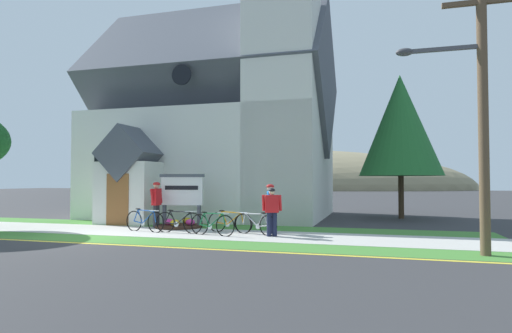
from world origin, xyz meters
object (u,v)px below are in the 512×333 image
Objects in this scene: bicycle_red at (145,221)px; roadside_conifer at (400,125)px; cyclist_in_blue_jersey at (270,204)px; cyclist_in_yellow_jersey at (272,209)px; bicycle_blue at (179,222)px; bicycle_silver at (230,222)px; cyclist_in_red_jersey at (156,201)px; utility_pole at (478,85)px; church_sign at (182,192)px; bicycle_yellow at (212,224)px; bicycle_black at (256,224)px.

roadside_conifer is (9.07, 8.02, 4.11)m from bicycle_red.
roadside_conifer is at bearing 57.50° from cyclist_in_blue_jersey.
bicycle_blue is at bearing 178.91° from cyclist_in_yellow_jersey.
bicycle_silver is 1.03× the size of cyclist_in_blue_jersey.
cyclist_in_red_jersey is (-0.21, 1.20, 0.66)m from bicycle_red.
cyclist_in_red_jersey is at bearing 142.34° from bicycle_blue.
utility_pole is 10.08m from roadside_conifer.
church_sign reaches higher than bicycle_red.
bicycle_yellow is at bearing -172.17° from cyclist_in_yellow_jersey.
cyclist_in_red_jersey is 12.02m from roadside_conifer.
cyclist_in_red_jersey is at bearing 99.82° from bicycle_red.
roadside_conifer reaches higher than bicycle_blue.
cyclist_in_yellow_jersey reaches higher than bicycle_blue.
roadside_conifer reaches higher than bicycle_black.
utility_pole is at bearing -19.60° from bicycle_black.
cyclist_in_blue_jersey is 0.24× the size of roadside_conifer.
cyclist_in_yellow_jersey is at bearing -0.42° from bicycle_red.
cyclist_in_yellow_jersey is 6.84m from utility_pole.
bicycle_silver is (-1.04, 0.35, 0.00)m from bicycle_black.
bicycle_yellow reaches higher than bicycle_black.
cyclist_in_yellow_jersey is at bearing -21.66° from bicycle_silver.
cyclist_in_red_jersey is at bearing 163.26° from utility_pole.
roadside_conifer reaches higher than cyclist_in_blue_jersey.
utility_pole is at bearing -20.88° from church_sign.
bicycle_red is 4.69m from cyclist_in_yellow_jersey.
utility_pole is at bearing -12.26° from bicycle_yellow.
utility_pole is (5.69, -1.94, 3.27)m from cyclist_in_yellow_jersey.
roadside_conifer is (6.09, 7.39, 4.13)m from bicycle_silver.
cyclist_in_red_jersey is 1.04× the size of cyclist_in_blue_jersey.
bicycle_yellow is at bearing -27.53° from cyclist_in_red_jersey.
cyclist_in_blue_jersey is (-0.24, 0.75, 0.09)m from cyclist_in_yellow_jersey.
church_sign is 2.09m from bicycle_red.
cyclist_in_red_jersey is at bearing -143.69° from roadside_conifer.
bicycle_red is (-0.59, -1.75, -0.98)m from church_sign.
cyclist_in_yellow_jersey is at bearing -72.13° from cyclist_in_blue_jersey.
bicycle_silver is at bearing 72.81° from bicycle_yellow.
bicycle_yellow is 0.95× the size of bicycle_blue.
bicycle_blue is at bearing 166.29° from bicycle_yellow.
bicycle_silver is at bearing 161.34° from bicycle_black.
cyclist_in_blue_jersey is at bearing -122.50° from roadside_conifer.
bicycle_silver is 1.10× the size of cyclist_in_yellow_jersey.
bicycle_yellow is 0.98m from bicycle_silver.
church_sign reaches higher than bicycle_yellow.
church_sign is 1.22× the size of cyclist_in_blue_jersey.
cyclist_in_yellow_jersey is (1.97, 0.27, 0.54)m from bicycle_yellow.
utility_pole reaches higher than cyclist_in_yellow_jersey.
church_sign is 1.18× the size of cyclist_in_red_jersey.
bicycle_black is 4.38m from cyclist_in_red_jersey.
cyclist_in_red_jersey is 11.46m from utility_pole.
bicycle_red reaches higher than bicycle_black.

